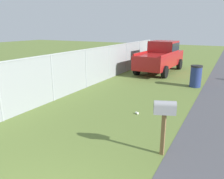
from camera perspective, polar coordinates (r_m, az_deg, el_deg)
mailbox at (r=5.39m, az=13.24°, el=-5.60°), size 0.37×0.55×1.38m
pickup_truck at (r=16.03m, az=12.37°, el=8.39°), size 5.28×2.30×2.09m
trash_bin at (r=12.39m, az=20.57°, el=3.20°), size 0.59×0.59×1.13m
fence_section at (r=12.46m, az=-3.47°, el=6.52°), size 17.15×0.07×1.97m
litter_cup_midfield_a at (r=8.14m, az=6.38°, el=-5.96°), size 0.11×0.12×0.08m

